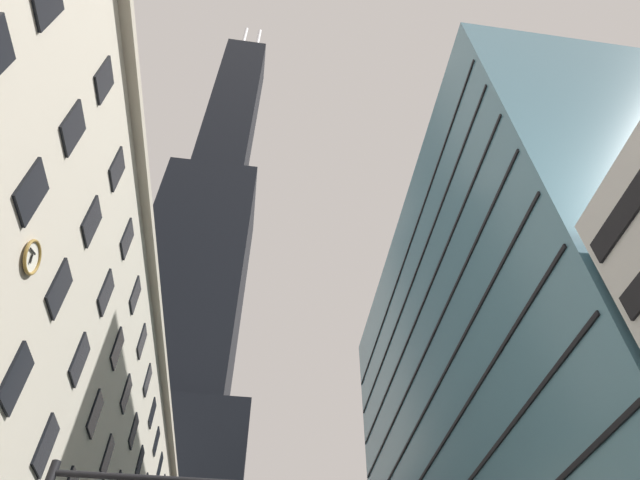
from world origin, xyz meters
TOP-DOWN VIEW (x-y plane):
  - dark_skyscraper at (-16.79, 71.31)m, footprint 27.74×27.74m
  - glass_office_midrise at (20.31, 27.66)m, footprint 18.73×44.80m

SIDE VIEW (x-z plane):
  - glass_office_midrise at x=20.31m, z-range 0.00..46.12m
  - dark_skyscraper at x=-16.79m, z-range -42.23..161.27m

